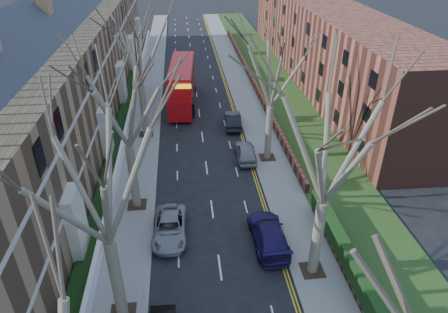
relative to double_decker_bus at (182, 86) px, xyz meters
name	(u,v)px	position (x,y,z in m)	size (l,w,h in m)	color
pavement_left	(149,95)	(-4.23, 3.31, -2.32)	(3.00, 102.00, 0.12)	slate
pavement_right	(243,91)	(7.77, 3.31, -2.32)	(3.00, 102.00, 0.12)	slate
terrace_left	(63,77)	(-11.87, -4.69, 3.15)	(9.70, 78.00, 13.60)	olive
flats_right	(324,43)	(19.23, 7.31, 2.60)	(13.97, 54.00, 10.00)	brown
front_wall_left	(129,118)	(-5.88, -4.69, -1.76)	(0.30, 78.00, 1.00)	white
grass_verge_right	(277,89)	(12.27, 3.31, -2.23)	(6.00, 102.00, 0.06)	#253E16
tree_left_mid	(95,170)	(-3.93, -29.69, 7.17)	(10.50, 10.50, 14.71)	#665C49
tree_left_far	(122,93)	(-3.93, -19.69, 6.86)	(10.15, 10.15, 14.22)	#665C49
tree_left_dist	(136,42)	(-3.93, -7.69, 7.17)	(10.50, 10.50, 14.71)	#665C49
tree_right_mid	(333,136)	(7.47, -27.69, 7.17)	(10.50, 10.50, 14.71)	#665C49
tree_right_far	(273,60)	(7.47, -13.69, 6.86)	(10.15, 10.15, 14.22)	#665C49
double_decker_bus	(182,86)	(0.00, 0.00, 0.00)	(3.56, 11.77, 4.83)	#B70D0F
car_left_far	(170,228)	(-1.37, -23.33, -1.70)	(2.28, 4.95, 1.38)	gray
car_right_near	(269,234)	(5.25, -24.85, -1.60)	(2.20, 5.41, 1.57)	#1D154C
car_right_mid	(246,152)	(5.47, -13.49, -1.64)	(1.76, 4.36, 1.49)	gray
car_right_far	(233,120)	(5.18, -6.61, -1.63)	(1.59, 4.57, 1.51)	black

